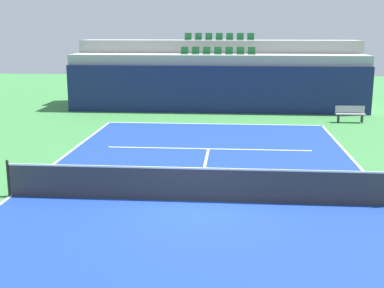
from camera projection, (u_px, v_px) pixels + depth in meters
ground_plane at (197, 201)px, 14.47m from camera, size 80.00×80.00×0.00m
court_surface at (197, 201)px, 14.47m from camera, size 11.00×24.00×0.01m
baseline_far at (214, 124)px, 26.08m from camera, size 11.00×0.10×0.00m
sideline_left at (11, 195)px, 14.90m from camera, size 0.10×24.00×0.00m
service_line_far at (208, 149)px, 20.69m from camera, size 8.26×0.10×0.00m
centre_service_line at (204, 170)px, 17.58m from camera, size 0.10×6.40×0.00m
back_wall at (217, 90)px, 29.25m from camera, size 17.45×0.30×2.71m
stands_tier_lower at (217, 82)px, 30.50m from camera, size 17.45×2.40×3.29m
stands_tier_upper at (219, 72)px, 32.75m from camera, size 17.45×2.40×4.07m
seating_row_lower at (218, 52)px, 30.20m from camera, size 4.42×0.44×0.44m
seating_row_upper at (219, 38)px, 32.36m from camera, size 4.42×0.44×0.44m
tennis_net at (197, 184)px, 14.36m from camera, size 11.08×0.08×1.07m
player_bench at (350, 113)px, 26.47m from camera, size 1.50×0.40×0.85m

